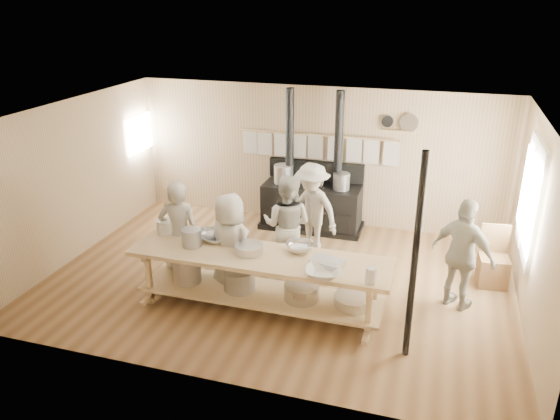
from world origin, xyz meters
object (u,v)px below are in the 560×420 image
Objects in this scene: cook_center at (230,246)px; chair at (493,268)px; cook_left at (287,225)px; roasting_pan at (327,263)px; prep_table at (259,276)px; stove at (312,202)px; cook_by_window at (311,210)px; cook_right at (463,255)px; cook_far_left at (179,235)px.

chair is (3.68, 1.45, -0.51)m from cook_center.
roasting_pan is at bearing 128.15° from cook_left.
prep_table is 2.21× the size of cook_left.
cook_left is at bearing -88.14° from stove.
cook_center is at bearing 58.58° from cook_left.
prep_table is at bearing -90.04° from stove.
stove reaches higher than cook_by_window.
cook_by_window is at bearing 7.56° from cook_right.
stove is 2.81m from cook_center.
cook_far_left is 4.10× the size of roasting_pan.
cook_by_window is (1.61, 1.61, -0.03)m from cook_far_left.
cook_far_left reaches higher than cook_left.
stove is 1.62× the size of cook_by_window.
cook_left is at bearing 86.95° from prep_table.
cook_center is 0.97× the size of cook_right.
cook_left is at bearing -80.77° from cook_by_window.
stove is 3.03m from cook_far_left.
cook_by_window is 3.94× the size of roasting_pan.
cook_center is at bearing 165.50° from cook_far_left.
prep_table is 3.60m from chair.
stove is 3.41m from cook_right.
cook_left is 4.00× the size of roasting_pan.
prep_table is 3.92× the size of chair.
stove is at bearing -7.67° from cook_right.
chair is (3.16, 1.72, -0.25)m from prep_table.
roasting_pan is at bearing -146.81° from chair.
cook_far_left is at bearing 170.77° from roasting_pan.
prep_table is 1.20m from cook_left.
stove reaches higher than roasting_pan.
cook_far_left is (-1.35, -2.69, 0.31)m from stove.
chair is at bearing 19.53° from cook_by_window.
chair is 2.26× the size of roasting_pan.
stove is 1.88m from cook_left.
prep_table is at bearing -157.04° from chair.
cook_by_window reaches higher than prep_table.
cook_far_left is 1.04× the size of cook_by_window.
stove is 1.56× the size of cook_far_left.
cook_left is (0.06, 1.17, 0.29)m from prep_table.
stove reaches higher than chair.
cook_right is at bearing -126.93° from chair.
cook_far_left is 2.27m from cook_by_window.
cook_left is (0.06, -1.85, 0.29)m from stove.
stove is 0.72× the size of prep_table.
cook_right is (2.65, -2.12, 0.29)m from stove.
roasting_pan reaches higher than prep_table.
stove is at bearing 152.02° from chair.
chair is 2.89m from roasting_pan.
prep_table is at bearing 169.15° from cook_center.
cook_center is at bearing -100.83° from stove.
cook_center is (-0.53, -2.75, 0.26)m from stove.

